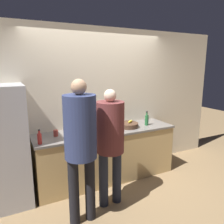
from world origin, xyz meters
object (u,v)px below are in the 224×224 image
Objects in this scene: person_left at (80,139)px; cup_red at (56,133)px; utensil_crock at (70,128)px; bottle_red at (40,138)px; fruit_bowl at (128,125)px; bottle_green at (147,120)px; person_center at (110,137)px.

cup_red is at bearing 96.65° from person_left.
utensil_crock is 1.18× the size of bottle_red.
cup_red is at bearing 41.28° from bottle_red.
bottle_red is 2.11× the size of cup_red.
person_left is 0.77m from bottle_red.
utensil_crock is at bearing 24.04° from cup_red.
bottle_green is at bearing -5.08° from fruit_bowl.
person_left is 1.03m from utensil_crock.
bottle_red is (-0.38, 0.65, -0.14)m from person_left.
fruit_bowl is 1.71× the size of bottle_red.
bottle_red is 1.90m from bottle_green.
person_center is 4.59× the size of fruit_bowl.
person_left is 18.19× the size of cup_red.
utensil_crock is at bearing 111.59° from person_center.
person_left is at bearing -152.49° from bottle_green.
person_center is at bearing 19.58° from person_left.
person_left is 7.30× the size of utensil_crock.
bottle_red is at bearing 150.45° from person_center.
bottle_red reaches higher than fruit_bowl.
person_left reaches higher than utensil_crock.
person_center is 6.39× the size of bottle_green.
utensil_crock is 1.39m from bottle_green.
person_left reaches higher than cup_red.
fruit_bowl is at bearing 35.70° from person_left.
fruit_bowl is 1.39× the size of bottle_green.
bottle_red is at bearing -146.08° from utensil_crock.
fruit_bowl is 1.45× the size of utensil_crock.
bottle_green is (1.90, 0.14, 0.02)m from bottle_red.
cup_red is at bearing 128.65° from person_center.
person_center reaches higher than utensil_crock.
bottle_green is at bearing 4.18° from bottle_red.
bottle_green reaches higher than cup_red.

